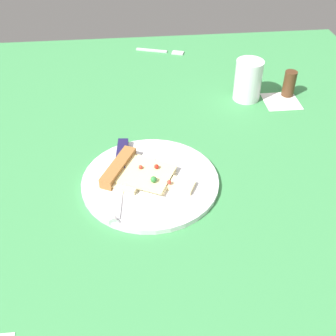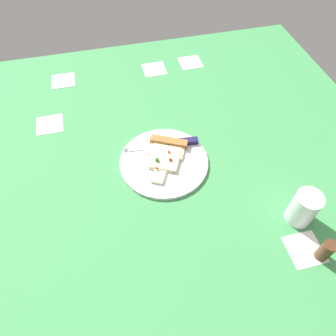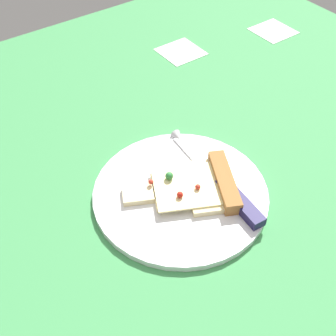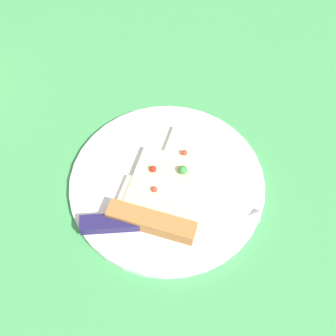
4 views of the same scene
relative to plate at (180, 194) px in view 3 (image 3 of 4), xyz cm
name	(u,v)px [view 3 (image 3 of 4)]	position (x,y,z in cm)	size (l,w,h in cm)	color
ground_plane	(206,223)	(0.75, -5.80, -2.05)	(138.00, 138.00, 3.00)	#3D8C4C
plate	(180,194)	(0.00, 0.00, 0.00)	(27.63, 27.63, 1.10)	silver
pizza_slice	(197,186)	(2.32, -1.16, 1.34)	(19.05, 15.00, 2.56)	beige
knife	(222,184)	(5.95, -3.01, 1.15)	(4.39, 24.09, 2.45)	silver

